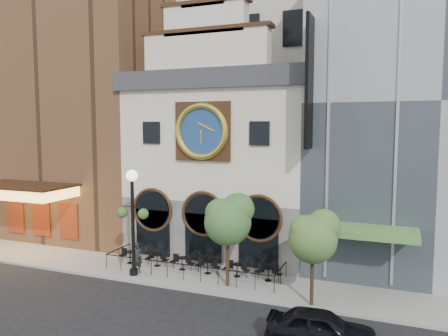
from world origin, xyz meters
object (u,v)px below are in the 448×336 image
object	(u,v)px
bistro_1	(157,259)
pedestrian	(137,258)
bistro_0	(130,256)
tree_left	(229,218)
tree_right	(314,235)
bistro_2	(182,262)
car_right	(321,328)
bistro_5	(268,273)
bistro_3	(208,266)
bistro_4	(237,269)
lamppost	(133,210)

from	to	relation	value
bistro_1	pedestrian	world-z (taller)	pedestrian
bistro_0	tree_left	size ratio (longest dim) A/B	0.31
pedestrian	tree_right	size ratio (longest dim) A/B	0.39
bistro_2	tree_left	xyz separation A→B (m)	(3.58, -1.44, 3.30)
bistro_0	bistro_1	xyz separation A→B (m)	(1.90, 0.15, 0.00)
tree_right	bistro_0	bearing A→B (deg)	169.54
bistro_2	car_right	xyz separation A→B (m)	(9.30, -5.95, 0.14)
bistro_5	pedestrian	bearing A→B (deg)	-168.29
bistro_3	tree_left	distance (m)	4.02
bistro_1	bistro_4	size ratio (longest dim) A/B	1.00
lamppost	tree_left	size ratio (longest dim) A/B	1.21
bistro_2	bistro_3	world-z (taller)	same
car_right	bistro_4	bearing A→B (deg)	39.68
tree_left	bistro_3	bearing A→B (deg)	143.63
bistro_4	car_right	xyz separation A→B (m)	(5.77, -6.03, 0.14)
bistro_0	pedestrian	bearing A→B (deg)	-43.80
bistro_1	bistro_2	world-z (taller)	same
bistro_1	lamppost	size ratio (longest dim) A/B	0.25
bistro_0	tree_right	world-z (taller)	tree_right
bistro_5	tree_right	size ratio (longest dim) A/B	0.33
bistro_4	car_right	size ratio (longest dim) A/B	0.36
bistro_0	car_right	world-z (taller)	car_right
bistro_1	tree_left	xyz separation A→B (m)	(5.36, -1.50, 3.30)
pedestrian	bistro_4	bearing A→B (deg)	-43.56
tree_right	bistro_2	bearing A→B (deg)	164.53
bistro_4	lamppost	bearing A→B (deg)	-161.41
bistro_3	bistro_4	bearing A→B (deg)	4.90
bistro_2	tree_left	bearing A→B (deg)	-21.90
bistro_0	pedestrian	xyz separation A→B (m)	(1.46, -1.40, 0.45)
bistro_5	car_right	bearing A→B (deg)	-57.10
bistro_0	bistro_2	xyz separation A→B (m)	(3.68, 0.09, 0.00)
bistro_2	car_right	distance (m)	11.04
bistro_5	tree_right	bearing A→B (deg)	-39.30
bistro_2	tree_right	world-z (taller)	tree_right
bistro_3	bistro_0	bearing A→B (deg)	-179.85
bistro_3	tree_right	distance (m)	7.58
bistro_3	tree_left	world-z (taller)	tree_left
bistro_2	pedestrian	distance (m)	2.71
bistro_0	car_right	xyz separation A→B (m)	(12.98, -5.86, 0.14)
bistro_4	tree_right	distance (m)	6.14
bistro_2	pedestrian	size ratio (longest dim) A/B	0.87
bistro_5	bistro_1	bearing A→B (deg)	-179.78
bistro_0	bistro_4	xyz separation A→B (m)	(7.20, 0.17, 0.00)
bistro_1	bistro_4	xyz separation A→B (m)	(5.30, 0.02, 0.00)
tree_left	bistro_4	bearing A→B (deg)	92.16
bistro_1	car_right	distance (m)	12.60
bistro_1	car_right	bearing A→B (deg)	-28.48
bistro_0	lamppost	bearing A→B (deg)	-50.84
bistro_3	bistro_2	bearing A→B (deg)	177.54
bistro_4	lamppost	world-z (taller)	lamppost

